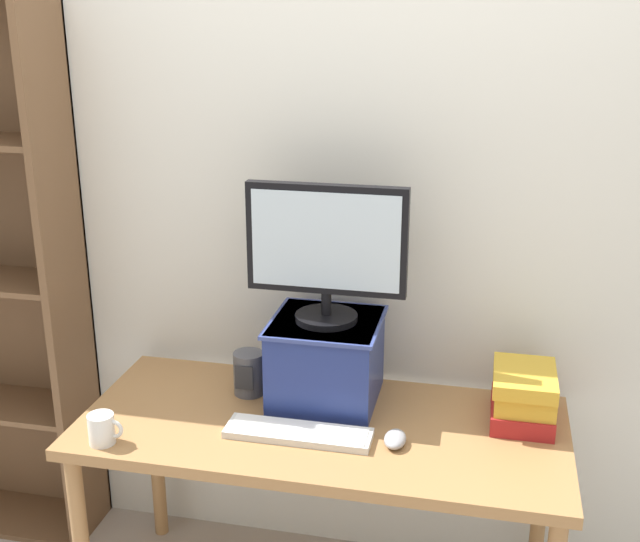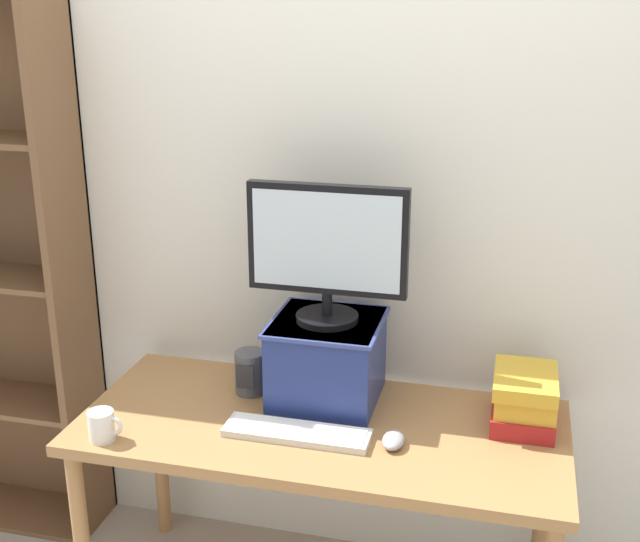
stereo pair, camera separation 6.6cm
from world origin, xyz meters
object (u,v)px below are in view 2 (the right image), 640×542
object	(u,v)px
computer_monitor	(327,249)
keyboard	(297,432)
desk	(321,444)
coffee_mug	(102,426)
riser_box	(327,358)
book_stack	(525,398)
computer_mouse	(393,440)
desk_speaker	(250,372)

from	to	relation	value
computer_monitor	keyboard	size ratio (longest dim) A/B	1.14
desk	coffee_mug	xyz separation A→B (m)	(-0.59, -0.26, 0.12)
coffee_mug	keyboard	bearing A→B (deg)	16.15
riser_box	book_stack	size ratio (longest dim) A/B	1.28
riser_box	computer_monitor	bearing A→B (deg)	-90.00
riser_box	book_stack	world-z (taller)	riser_box
riser_box	keyboard	distance (m)	0.28
keyboard	computer_mouse	distance (m)	0.29
computer_mouse	riser_box	bearing A→B (deg)	137.56
desk	keyboard	world-z (taller)	keyboard
desk_speaker	computer_mouse	bearing A→B (deg)	-23.16
book_stack	desk_speaker	size ratio (longest dim) A/B	1.88
desk_speaker	keyboard	bearing A→B (deg)	-46.30
desk	book_stack	world-z (taller)	book_stack
desk	computer_mouse	world-z (taller)	computer_mouse
desk	computer_monitor	distance (m)	0.60
riser_box	computer_monitor	distance (m)	0.37
riser_box	computer_mouse	world-z (taller)	riser_box
desk	book_stack	size ratio (longest dim) A/B	5.50
keyboard	desk_speaker	size ratio (longest dim) A/B	3.04
desk	riser_box	world-z (taller)	riser_box
riser_box	computer_mouse	size ratio (longest dim) A/B	3.32
keyboard	book_stack	bearing A→B (deg)	20.77
riser_box	computer_monitor	xyz separation A→B (m)	(-0.00, -0.00, 0.37)
desk	coffee_mug	world-z (taller)	coffee_mug
keyboard	computer_mouse	xyz separation A→B (m)	(0.28, 0.02, 0.01)
desk	computer_mouse	size ratio (longest dim) A/B	14.23
computer_monitor	coffee_mug	bearing A→B (deg)	-144.82
coffee_mug	computer_mouse	bearing A→B (deg)	11.88
book_stack	desk_speaker	xyz separation A→B (m)	(-0.87, -0.01, -0.01)
coffee_mug	desk_speaker	xyz separation A→B (m)	(0.32, 0.39, 0.03)
desk	desk_speaker	size ratio (longest dim) A/B	10.33
book_stack	desk	bearing A→B (deg)	-166.24
computer_monitor	coffee_mug	size ratio (longest dim) A/B	4.65
book_stack	desk_speaker	bearing A→B (deg)	-179.30
desk	riser_box	distance (m)	0.27
computer_monitor	computer_mouse	size ratio (longest dim) A/B	4.76
book_stack	coffee_mug	xyz separation A→B (m)	(-1.19, -0.40, -0.04)
computer_monitor	computer_mouse	world-z (taller)	computer_monitor
desk	desk_speaker	bearing A→B (deg)	153.64
computer_mouse	keyboard	bearing A→B (deg)	-176.65
desk	riser_box	xyz separation A→B (m)	(-0.02, 0.15, 0.22)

